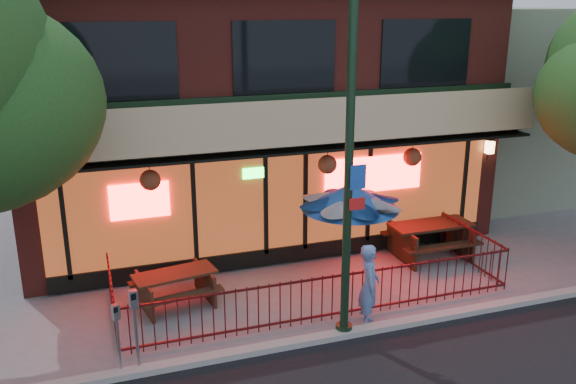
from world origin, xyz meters
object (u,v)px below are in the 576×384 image
(patio_umbrella, at_px, (350,196))
(parking_meter_near, at_px, (135,317))
(pedestrian, at_px, (369,285))
(parking_meter_far, at_px, (117,328))
(picnic_table_right, at_px, (430,235))
(picnic_table_left, at_px, (175,283))
(street_light, at_px, (349,178))

(patio_umbrella, bearing_deg, parking_meter_near, -157.79)
(pedestrian, xyz_separation_m, parking_meter_far, (-4.80, -0.19, 0.06))
(picnic_table_right, distance_m, pedestrian, 3.99)
(picnic_table_left, bearing_deg, patio_umbrella, -4.38)
(parking_meter_near, relative_size, parking_meter_far, 1.15)
(patio_umbrella, bearing_deg, street_light, -116.08)
(picnic_table_right, distance_m, patio_umbrella, 3.14)
(street_light, distance_m, parking_meter_near, 4.43)
(parking_meter_near, bearing_deg, parking_meter_far, 179.99)
(street_light, xyz_separation_m, picnic_table_right, (3.60, 2.80, -2.57))
(street_light, relative_size, picnic_table_left, 3.67)
(street_light, distance_m, parking_meter_far, 4.76)
(picnic_table_left, relative_size, patio_umbrella, 0.77)
(picnic_table_right, bearing_deg, picnic_table_left, -175.48)
(patio_umbrella, xyz_separation_m, parking_meter_near, (-4.88, -1.99, -1.06))
(picnic_table_left, distance_m, pedestrian, 4.10)
(picnic_table_left, xyz_separation_m, pedestrian, (3.50, -2.10, 0.37))
(patio_umbrella, height_order, parking_meter_far, patio_umbrella)
(patio_umbrella, bearing_deg, picnic_table_left, 175.62)
(pedestrian, height_order, parking_meter_far, pedestrian)
(parking_meter_near, xyz_separation_m, parking_meter_far, (-0.30, 0.00, -0.14))
(patio_umbrella, xyz_separation_m, parking_meter_far, (-5.18, -1.99, -1.20))
(street_light, distance_m, patio_umbrella, 2.45)
(street_light, height_order, picnic_table_left, street_light)
(picnic_table_left, relative_size, parking_meter_far, 1.42)
(picnic_table_left, height_order, parking_meter_far, parking_meter_far)
(picnic_table_left, relative_size, picnic_table_right, 0.92)
(picnic_table_right, distance_m, parking_meter_near, 8.02)
(parking_meter_far, bearing_deg, picnic_table_right, 19.75)
(patio_umbrella, distance_m, parking_meter_near, 5.37)
(patio_umbrella, relative_size, parking_meter_near, 1.59)
(street_light, relative_size, picnic_table_right, 3.38)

